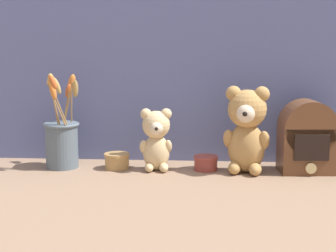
% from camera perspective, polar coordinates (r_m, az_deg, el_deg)
% --- Properties ---
extents(ground_plane, '(4.00, 4.00, 0.00)m').
position_cam_1_polar(ground_plane, '(1.60, -0.05, -5.14)').
color(ground_plane, '#8E7056').
extents(backdrop_wall, '(1.43, 0.02, 0.60)m').
position_cam_1_polar(backdrop_wall, '(1.72, 0.33, 5.99)').
color(backdrop_wall, slate).
rests_on(backdrop_wall, ground).
extents(teddy_bear_large, '(0.15, 0.14, 0.27)m').
position_cam_1_polar(teddy_bear_large, '(1.59, 8.71, -0.22)').
color(teddy_bear_large, tan).
rests_on(teddy_bear_large, ground).
extents(teddy_bear_medium, '(0.11, 0.10, 0.20)m').
position_cam_1_polar(teddy_bear_medium, '(1.60, -1.32, -1.37)').
color(teddy_bear_medium, '#DBBC84').
rests_on(teddy_bear_medium, ground).
extents(flower_vase, '(0.12, 0.15, 0.31)m').
position_cam_1_polar(flower_vase, '(1.67, -11.69, -1.40)').
color(flower_vase, slate).
rests_on(flower_vase, ground).
extents(vintage_radio, '(0.17, 0.13, 0.22)m').
position_cam_1_polar(vintage_radio, '(1.64, 15.14, -1.22)').
color(vintage_radio, brown).
rests_on(vintage_radio, ground).
extents(decorative_tin_tall, '(0.08, 0.08, 0.05)m').
position_cam_1_polar(decorative_tin_tall, '(1.65, -5.68, -3.87)').
color(decorative_tin_tall, tan).
rests_on(decorative_tin_tall, ground).
extents(decorative_tin_short, '(0.08, 0.08, 0.05)m').
position_cam_1_polar(decorative_tin_short, '(1.62, 4.21, -4.11)').
color(decorative_tin_short, '#993D33').
rests_on(decorative_tin_short, ground).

